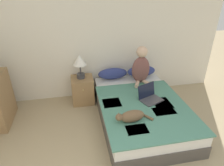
% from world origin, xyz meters
% --- Properties ---
extents(wall_back, '(5.06, 0.05, 2.55)m').
position_xyz_m(wall_back, '(0.00, 3.15, 1.27)').
color(wall_back, silver).
rests_on(wall_back, ground_plane).
extents(bed, '(1.41, 2.08, 0.42)m').
position_xyz_m(bed, '(0.52, 2.03, 0.21)').
color(bed, '#4C4742').
rests_on(bed, ground_plane).
extents(pillow_near, '(0.60, 0.22, 0.23)m').
position_xyz_m(pillow_near, '(0.21, 2.94, 0.54)').
color(pillow_near, navy).
rests_on(pillow_near, bed).
extents(pillow_far, '(0.60, 0.22, 0.23)m').
position_xyz_m(pillow_far, '(0.82, 2.94, 0.54)').
color(pillow_far, navy).
rests_on(pillow_far, bed).
extents(person_sitting, '(0.36, 0.36, 0.74)m').
position_xyz_m(person_sitting, '(0.72, 2.68, 0.75)').
color(person_sitting, brown).
rests_on(person_sitting, bed).
extents(cat_tabby, '(0.57, 0.22, 0.17)m').
position_xyz_m(cat_tabby, '(0.19, 1.52, 0.51)').
color(cat_tabby, brown).
rests_on(cat_tabby, bed).
extents(laptop_open, '(0.44, 0.41, 0.25)m').
position_xyz_m(laptop_open, '(0.67, 2.03, 0.47)').
color(laptop_open, '#424247').
rests_on(laptop_open, bed).
extents(nightstand, '(0.43, 0.44, 0.53)m').
position_xyz_m(nightstand, '(-0.42, 2.86, 0.27)').
color(nightstand, '#937047').
rests_on(nightstand, ground_plane).
extents(table_lamp, '(0.26, 0.26, 0.47)m').
position_xyz_m(table_lamp, '(-0.44, 2.87, 0.86)').
color(table_lamp, '#38383D').
rests_on(table_lamp, nightstand).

